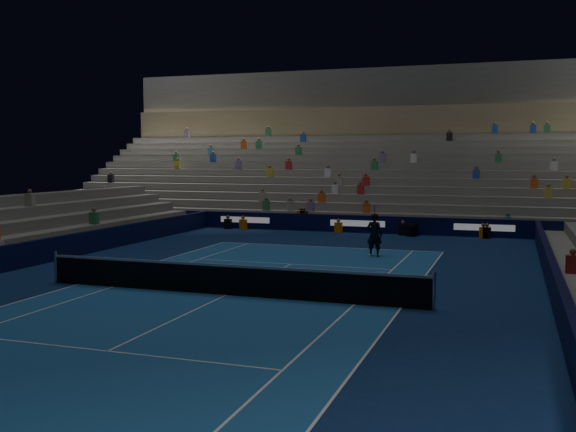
{
  "coord_description": "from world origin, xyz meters",
  "views": [
    {
      "loc": [
        8.43,
        -18.67,
        4.28
      ],
      "look_at": [
        0.0,
        6.0,
        2.0
      ],
      "focal_mm": 41.19,
      "sensor_mm": 36.0,
      "label": 1
    }
  ],
  "objects": [
    {
      "name": "tennis_net",
      "position": [
        0.0,
        0.0,
        0.5
      ],
      "size": [
        12.9,
        0.1,
        1.1
      ],
      "color": "#B2B2B7",
      "rests_on": "ground"
    },
    {
      "name": "broadcast_camera",
      "position": [
        3.2,
        17.75,
        0.34
      ],
      "size": [
        0.63,
        1.03,
        0.67
      ],
      "color": "black",
      "rests_on": "ground"
    },
    {
      "name": "grandstand_main",
      "position": [
        0.0,
        27.9,
        3.38
      ],
      "size": [
        44.0,
        15.2,
        11.2
      ],
      "color": "slate",
      "rests_on": "ground"
    },
    {
      "name": "sponsor_barrier_east",
      "position": [
        9.7,
        0.0,
        0.5
      ],
      "size": [
        0.25,
        37.0,
        1.0
      ],
      "primitive_type": "cube",
      "color": "black",
      "rests_on": "ground"
    },
    {
      "name": "ground",
      "position": [
        0.0,
        0.0,
        0.0
      ],
      "size": [
        90.0,
        90.0,
        0.0
      ],
      "primitive_type": "plane",
      "color": "#0D224E",
      "rests_on": "ground"
    },
    {
      "name": "tennis_player",
      "position": [
        2.76,
        9.59,
        0.95
      ],
      "size": [
        0.74,
        0.52,
        1.91
      ],
      "primitive_type": "imported",
      "rotation": [
        0.0,
        0.0,
        3.04
      ],
      "color": "black",
      "rests_on": "ground"
    },
    {
      "name": "sponsor_barrier_far",
      "position": [
        0.0,
        18.5,
        0.5
      ],
      "size": [
        44.0,
        0.25,
        1.0
      ],
      "primitive_type": "cube",
      "color": "black",
      "rests_on": "ground"
    },
    {
      "name": "court_surface",
      "position": [
        0.0,
        0.0,
        0.01
      ],
      "size": [
        10.97,
        23.77,
        0.01
      ],
      "primitive_type": "cube",
      "color": "#1B5494",
      "rests_on": "ground"
    }
  ]
}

